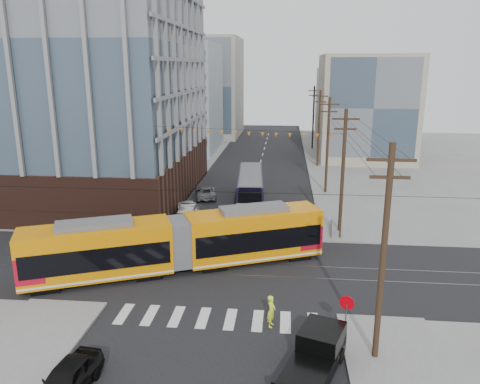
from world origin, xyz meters
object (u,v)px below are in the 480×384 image
object	(u,v)px
streetcar	(179,243)
black_sedan	(67,380)
city_bus	(250,188)
pickup_truck	(312,362)

from	to	relation	value
streetcar	black_sedan	bearing A→B (deg)	-121.84
city_bus	pickup_truck	xyz separation A→B (m)	(5.12, -29.17, -0.76)
black_sedan	pickup_truck	bearing A→B (deg)	17.73
city_bus	pickup_truck	distance (m)	29.63
streetcar	pickup_truck	xyz separation A→B (m)	(8.89, -11.51, -1.12)
pickup_truck	streetcar	bearing A→B (deg)	147.80
streetcar	black_sedan	distance (m)	13.84
city_bus	black_sedan	distance (m)	31.84
streetcar	city_bus	world-z (taller)	streetcar
streetcar	city_bus	xyz separation A→B (m)	(3.77, 17.66, -0.36)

